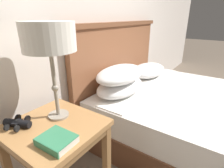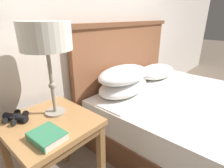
{
  "view_description": "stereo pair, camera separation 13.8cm",
  "coord_description": "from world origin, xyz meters",
  "px_view_note": "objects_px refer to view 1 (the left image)",
  "views": [
    {
      "loc": [
        -1.08,
        -0.07,
        1.22
      ],
      "look_at": [
        -0.02,
        0.67,
        0.72
      ],
      "focal_mm": 28.0,
      "sensor_mm": 36.0,
      "label": 1
    },
    {
      "loc": [
        -0.99,
        -0.18,
        1.22
      ],
      "look_at": [
        -0.02,
        0.67,
        0.72
      ],
      "focal_mm": 28.0,
      "sensor_mm": 36.0,
      "label": 2
    }
  ],
  "objects_px": {
    "binoculars_pair": "(18,123)",
    "bed": "(182,112)",
    "table_lamp": "(49,39)",
    "nightstand": "(56,137)",
    "book_on_nightstand": "(57,141)"
  },
  "relations": [
    {
      "from": "binoculars_pair",
      "to": "bed",
      "type": "bearing_deg",
      "value": -25.97
    },
    {
      "from": "bed",
      "to": "binoculars_pair",
      "type": "distance_m",
      "value": 1.5
    },
    {
      "from": "table_lamp",
      "to": "nightstand",
      "type": "bearing_deg",
      "value": -146.07
    },
    {
      "from": "table_lamp",
      "to": "bed",
      "type": "bearing_deg",
      "value": -26.0
    },
    {
      "from": "book_on_nightstand",
      "to": "binoculars_pair",
      "type": "relative_size",
      "value": 1.13
    },
    {
      "from": "bed",
      "to": "binoculars_pair",
      "type": "height_order",
      "value": "bed"
    },
    {
      "from": "nightstand",
      "to": "book_on_nightstand",
      "type": "bearing_deg",
      "value": -122.89
    },
    {
      "from": "nightstand",
      "to": "bed",
      "type": "height_order",
      "value": "bed"
    },
    {
      "from": "nightstand",
      "to": "binoculars_pair",
      "type": "xyz_separation_m",
      "value": [
        -0.13,
        0.16,
        0.11
      ]
    },
    {
      "from": "bed",
      "to": "book_on_nightstand",
      "type": "distance_m",
      "value": 1.36
    },
    {
      "from": "bed",
      "to": "table_lamp",
      "type": "distance_m",
      "value": 1.46
    },
    {
      "from": "bed",
      "to": "book_on_nightstand",
      "type": "height_order",
      "value": "bed"
    },
    {
      "from": "table_lamp",
      "to": "book_on_nightstand",
      "type": "distance_m",
      "value": 0.54
    },
    {
      "from": "nightstand",
      "to": "book_on_nightstand",
      "type": "distance_m",
      "value": 0.21
    },
    {
      "from": "nightstand",
      "to": "bed",
      "type": "relative_size",
      "value": 0.34
    }
  ]
}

